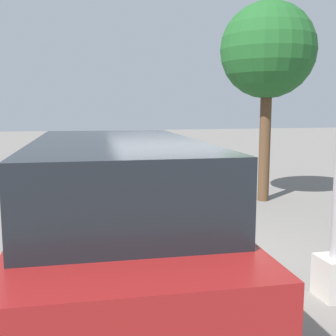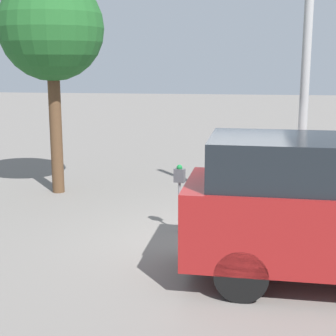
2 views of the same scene
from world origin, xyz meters
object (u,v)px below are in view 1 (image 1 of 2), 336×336
object	(u,v)px
parked_van	(118,231)
street_tree	(268,52)
parking_meter_near	(213,194)
parking_meter_far	(154,154)

from	to	relation	value
parked_van	street_tree	world-z (taller)	street_tree
parked_van	parking_meter_near	bearing A→B (deg)	144.30
parking_meter_far	street_tree	size ratio (longest dim) A/B	0.30
parking_meter_near	parking_meter_far	distance (m)	5.19
parking_meter_near	street_tree	xyz separation A→B (m)	(-3.30, 2.59, 2.93)
parking_meter_far	parked_van	world-z (taller)	parked_van
parking_meter_near	parking_meter_far	size ratio (longest dim) A/B	0.85
parked_van	street_tree	size ratio (longest dim) A/B	0.88
parking_meter_near	street_tree	world-z (taller)	street_tree
parking_meter_near	street_tree	size ratio (longest dim) A/B	0.25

